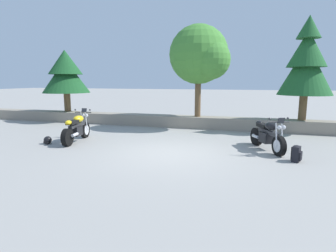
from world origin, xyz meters
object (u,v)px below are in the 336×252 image
rider_backpack (297,153)px  pine_tree_mid_right (306,62)px  motorcycle_black_centre (268,136)px  motorcycle_yellow_near_left (77,129)px  rider_helmet (48,140)px  pine_tree_far_left (66,73)px  leafy_tree_mid_left (201,56)px

rider_backpack → pine_tree_mid_right: size_ratio=0.11×
motorcycle_black_centre → motorcycle_yellow_near_left: bearing=-174.8°
rider_backpack → rider_helmet: (-8.26, -0.15, -0.11)m
rider_helmet → rider_backpack: bearing=1.0°
pine_tree_far_left → rider_backpack: bearing=-23.9°
motorcycle_yellow_near_left → rider_helmet: 1.08m
motorcycle_black_centre → rider_helmet: size_ratio=6.91×
motorcycle_yellow_near_left → pine_tree_far_left: 6.08m
rider_backpack → pine_tree_far_left: (-11.07, 4.90, 2.45)m
motorcycle_yellow_near_left → leafy_tree_mid_left: bearing=46.2°
rider_backpack → pine_tree_mid_right: 5.60m
rider_backpack → leafy_tree_mid_left: size_ratio=0.11×
motorcycle_black_centre → pine_tree_far_left: 11.24m
motorcycle_yellow_near_left → pine_tree_mid_right: size_ratio=0.47×
rider_backpack → leafy_tree_mid_left: leafy_tree_mid_left is taller
rider_helmet → pine_tree_mid_right: bearing=28.2°
motorcycle_yellow_near_left → motorcycle_black_centre: same height
pine_tree_far_left → motorcycle_black_centre: bearing=-20.0°
motorcycle_black_centre → rider_backpack: 1.36m
pine_tree_far_left → pine_tree_mid_right: 12.00m
motorcycle_yellow_near_left → rider_helmet: bearing=-139.8°
pine_tree_far_left → pine_tree_mid_right: pine_tree_mid_right is taller
motorcycle_black_centre → leafy_tree_mid_left: (-2.83, 3.49, 2.89)m
motorcycle_yellow_near_left → rider_helmet: motorcycle_yellow_near_left is taller
leafy_tree_mid_left → pine_tree_mid_right: 4.48m
pine_tree_far_left → pine_tree_mid_right: size_ratio=0.77×
rider_helmet → leafy_tree_mid_left: (4.72, 4.77, 3.24)m
rider_backpack → pine_tree_far_left: 12.35m
motorcycle_yellow_near_left → rider_backpack: (7.48, -0.52, -0.24)m
leafy_tree_mid_left → pine_tree_mid_right: (4.46, 0.15, -0.36)m
motorcycle_yellow_near_left → motorcycle_black_centre: size_ratio=1.06×
pine_tree_far_left → pine_tree_mid_right: bearing=-0.6°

